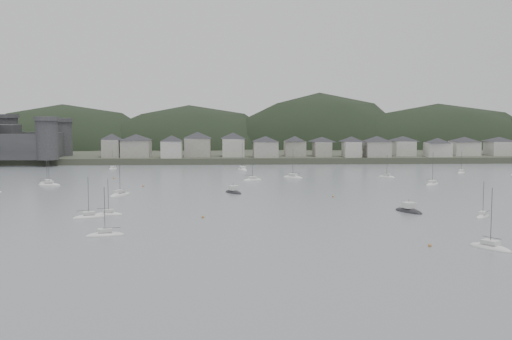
{
  "coord_description": "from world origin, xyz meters",
  "views": [
    {
      "loc": [
        -10.52,
        -131.05,
        24.56
      ],
      "look_at": [
        0.0,
        75.0,
        6.0
      ],
      "focal_mm": 44.55,
      "sensor_mm": 36.0,
      "label": 1
    }
  ],
  "objects": [
    {
      "name": "far_shore_land",
      "position": [
        0.0,
        295.0,
        1.5
      ],
      "size": [
        900.0,
        250.0,
        3.0
      ],
      "primitive_type": "cube",
      "color": "#383D2D",
      "rests_on": "ground"
    },
    {
      "name": "waterfront_town",
      "position": [
        50.59,
        183.34,
        8.66
      ],
      "size": [
        451.48,
        28.46,
        12.92
      ],
      "color": "gray",
      "rests_on": "far_shore_land"
    },
    {
      "name": "motor_launch_far",
      "position": [
        -7.62,
        62.95,
        0.29
      ],
      "size": [
        6.65,
        8.45,
        3.93
      ],
      "rotation": [
        0.0,
        0.0,
        3.68
      ],
      "color": "black",
      "rests_on": "ground"
    },
    {
      "name": "forested_ridge",
      "position": [
        4.83,
        269.4,
        -11.28
      ],
      "size": [
        851.55,
        103.94,
        102.57
      ],
      "color": "black",
      "rests_on": "ground"
    },
    {
      "name": "ground",
      "position": [
        0.0,
        0.0,
        0.0
      ],
      "size": [
        900.0,
        900.0,
        0.0
      ],
      "primitive_type": "plane",
      "color": "slate",
      "rests_on": "ground"
    },
    {
      "name": "moored_fleet",
      "position": [
        -23.86,
        62.95,
        0.18
      ],
      "size": [
        237.79,
        177.88,
        13.58
      ],
      "color": "silver",
      "rests_on": "ground"
    },
    {
      "name": "motor_launch_near",
      "position": [
        35.44,
        23.17,
        0.28
      ],
      "size": [
        6.84,
        9.69,
        4.16
      ],
      "rotation": [
        0.0,
        0.0,
        0.43
      ],
      "color": "black",
      "rests_on": "ground"
    },
    {
      "name": "mooring_buoys",
      "position": [
        -6.32,
        48.0,
        0.15
      ],
      "size": [
        178.35,
        126.72,
        0.7
      ],
      "color": "#B2773B",
      "rests_on": "ground"
    }
  ]
}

